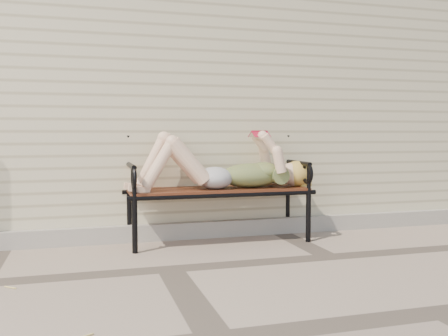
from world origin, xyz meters
name	(u,v)px	position (x,y,z in m)	size (l,w,h in m)	color
ground	(170,269)	(0.00, 0.00, 0.00)	(80.00, 80.00, 0.00)	gray
house_wall	(128,91)	(0.00, 3.00, 1.50)	(8.00, 4.00, 3.00)	beige
foundation_strip	(151,232)	(0.00, 0.97, 0.07)	(8.00, 0.10, 0.15)	#9C988D
garden_bench	(215,170)	(0.57, 0.88, 0.63)	(1.73, 0.69, 1.12)	black
reading_woman	(221,167)	(0.59, 0.75, 0.66)	(1.63, 0.37, 0.51)	#093545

